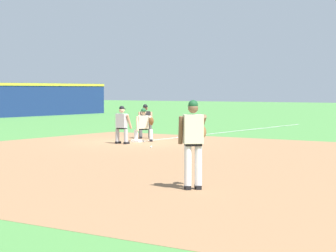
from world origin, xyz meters
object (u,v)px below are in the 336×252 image
at_px(first_base_bag, 137,141).
at_px(umpire, 145,120).
at_px(baseball, 151,147).
at_px(first_baseman, 144,123).
at_px(baserunner, 122,123).
at_px(pitcher, 194,139).

relative_size(first_base_bag, umpire, 0.26).
relative_size(first_base_bag, baseball, 5.14).
distance_m(first_base_bag, first_baseman, 0.76).
bearing_deg(umpire, first_base_bag, -153.19).
xyz_separation_m(baseball, baserunner, (0.78, 1.94, 0.76)).
relative_size(baseball, first_baseman, 0.06).
bearing_deg(pitcher, baserunner, 45.63).
height_order(first_base_bag, umpire, umpire).
bearing_deg(pitcher, umpire, 40.28).
bearing_deg(pitcher, baseball, 40.94).
height_order(baseball, baserunner, baserunner).
height_order(first_base_bag, baseball, first_base_bag).
height_order(first_baseman, baserunner, baserunner).
xyz_separation_m(pitcher, umpire, (10.90, 9.24, -0.27)).
xyz_separation_m(first_base_bag, baseball, (-1.82, -1.99, -0.01)).
distance_m(first_base_bag, baseball, 2.70).
bearing_deg(first_baseman, baserunner, 177.30).
bearing_deg(first_base_bag, pitcher, -137.65).
bearing_deg(first_base_bag, baserunner, -177.45).
height_order(pitcher, umpire, pitcher).
bearing_deg(umpire, first_baseman, -145.29).
bearing_deg(baseball, first_baseman, 41.38).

